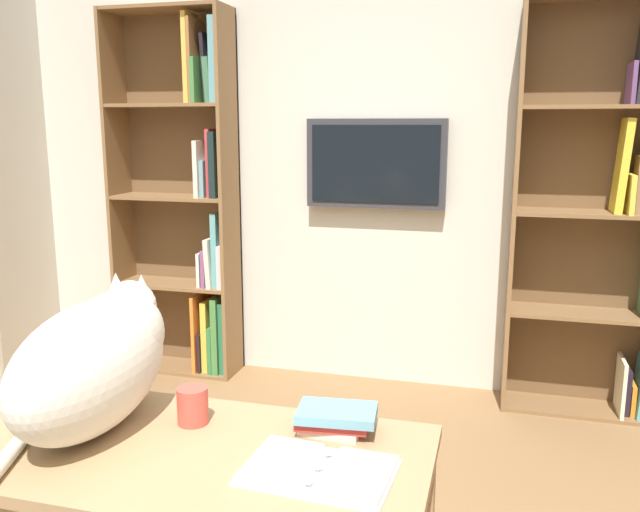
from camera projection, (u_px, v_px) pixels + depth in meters
wall_back at (375, 157)px, 3.83m from camera, size 4.52×0.06×2.70m
bookshelf_left at (621, 211)px, 3.38m from camera, size 0.87×0.28×2.17m
bookshelf_right at (190, 205)px, 4.02m from camera, size 0.76×0.28×2.20m
wall_mounted_tv at (376, 164)px, 3.75m from camera, size 0.80×0.07×0.50m
desk at (133, 494)px, 1.61m from camera, size 1.43×0.58×0.78m
cat at (99, 357)px, 1.67m from camera, size 0.29×0.70×0.36m
open_binder at (318, 470)px, 1.46m from camera, size 0.34×0.24×0.02m
coffee_mug at (193, 405)px, 1.70m from camera, size 0.08×0.08×0.10m
desk_book_stack at (334, 419)px, 1.65m from camera, size 0.21×0.15×0.06m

